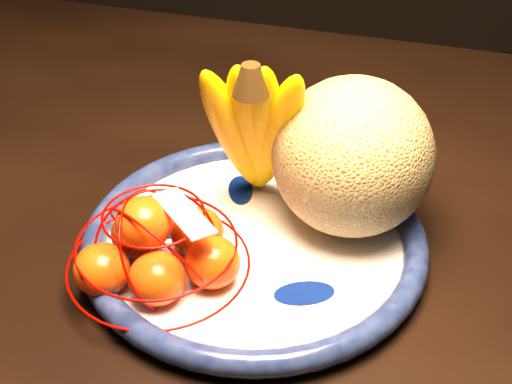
# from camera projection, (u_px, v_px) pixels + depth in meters

# --- Properties ---
(dining_table) EXTENTS (1.65, 1.11, 0.77)m
(dining_table) POSITION_uv_depth(u_px,v_px,m) (353.00, 262.00, 0.86)
(dining_table) COLOR black
(dining_table) RESTS_ON ground
(fruit_bowl) EXTENTS (0.36, 0.36, 0.03)m
(fruit_bowl) POSITION_uv_depth(u_px,v_px,m) (254.00, 240.00, 0.74)
(fruit_bowl) COLOR white
(fruit_bowl) RESTS_ON dining_table
(cantaloupe) EXTENTS (0.17, 0.17, 0.17)m
(cantaloupe) POSITION_uv_depth(u_px,v_px,m) (353.00, 157.00, 0.72)
(cantaloupe) COLOR olive
(cantaloupe) RESTS_ON fruit_bowl
(banana_bunch) EXTENTS (0.14, 0.13, 0.21)m
(banana_bunch) POSITION_uv_depth(u_px,v_px,m) (255.00, 125.00, 0.73)
(banana_bunch) COLOR #F5CB00
(banana_bunch) RESTS_ON fruit_bowl
(mandarin_bag) EXTENTS (0.20, 0.20, 0.11)m
(mandarin_bag) POSITION_uv_depth(u_px,v_px,m) (158.00, 249.00, 0.69)
(mandarin_bag) COLOR #FF5116
(mandarin_bag) RESTS_ON fruit_bowl
(price_tag) EXTENTS (0.07, 0.07, 0.01)m
(price_tag) POSITION_uv_depth(u_px,v_px,m) (184.00, 213.00, 0.65)
(price_tag) COLOR white
(price_tag) RESTS_ON mandarin_bag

